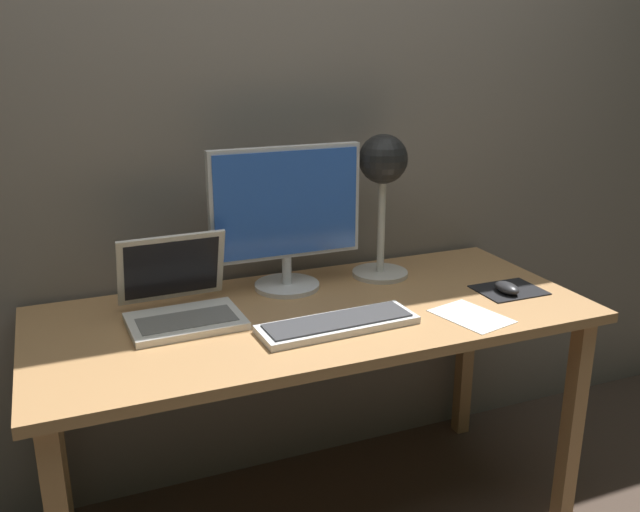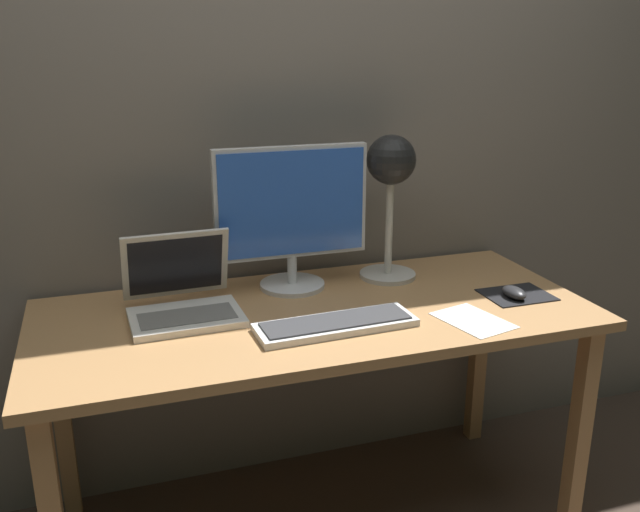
{
  "view_description": "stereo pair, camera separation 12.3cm",
  "coord_description": "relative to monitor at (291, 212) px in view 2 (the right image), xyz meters",
  "views": [
    {
      "loc": [
        -0.68,
        -1.69,
        1.49
      ],
      "look_at": [
        -0.0,
        -0.05,
        0.92
      ],
      "focal_mm": 38.16,
      "sensor_mm": 36.0,
      "label": 1
    },
    {
      "loc": [
        -0.56,
        -1.74,
        1.49
      ],
      "look_at": [
        -0.0,
        -0.05,
        0.92
      ],
      "focal_mm": 38.16,
      "sensor_mm": 36.0,
      "label": 2
    }
  ],
  "objects": [
    {
      "name": "back_wall",
      "position": [
        0.01,
        0.2,
        0.31
      ],
      "size": [
        4.8,
        0.06,
        2.6
      ],
      "primitive_type": "cube",
      "color": "gray",
      "rests_on": "ground"
    },
    {
      "name": "paper_sheet_by_keyboard",
      "position": [
        0.4,
        -0.42,
        -0.24
      ],
      "size": [
        0.19,
        0.24,
        0.0
      ],
      "primitive_type": "cube",
      "rotation": [
        0.0,
        0.0,
        0.24
      ],
      "color": "white",
      "rests_on": "desk"
    },
    {
      "name": "laptop",
      "position": [
        -0.36,
        -0.1,
        -0.18
      ],
      "size": [
        0.32,
        0.3,
        0.23
      ],
      "color": "silver",
      "rests_on": "desk"
    },
    {
      "name": "mouse",
      "position": [
        0.61,
        -0.31,
        -0.23
      ],
      "size": [
        0.06,
        0.1,
        0.03
      ],
      "primitive_type": "ellipsoid",
      "color": "#28282B",
      "rests_on": "mousepad"
    },
    {
      "name": "monitor",
      "position": [
        0.0,
        0.0,
        0.0
      ],
      "size": [
        0.48,
        0.2,
        0.45
      ],
      "color": "silver",
      "rests_on": "desk"
    },
    {
      "name": "keyboard_main",
      "position": [
        0.02,
        -0.35,
        -0.23
      ],
      "size": [
        0.45,
        0.16,
        0.03
      ],
      "color": "silver",
      "rests_on": "desk"
    },
    {
      "name": "desk_lamp",
      "position": [
        0.33,
        -0.0,
        0.09
      ],
      "size": [
        0.18,
        0.18,
        0.47
      ],
      "color": "beige",
      "rests_on": "desk"
    },
    {
      "name": "desk",
      "position": [
        0.01,
        -0.2,
        -0.32
      ],
      "size": [
        1.6,
        0.7,
        0.74
      ],
      "color": "tan",
      "rests_on": "ground"
    },
    {
      "name": "mousepad",
      "position": [
        0.63,
        -0.29,
        -0.24
      ],
      "size": [
        0.2,
        0.16,
        0.0
      ],
      "primitive_type": "cube",
      "color": "black",
      "rests_on": "desk"
    }
  ]
}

